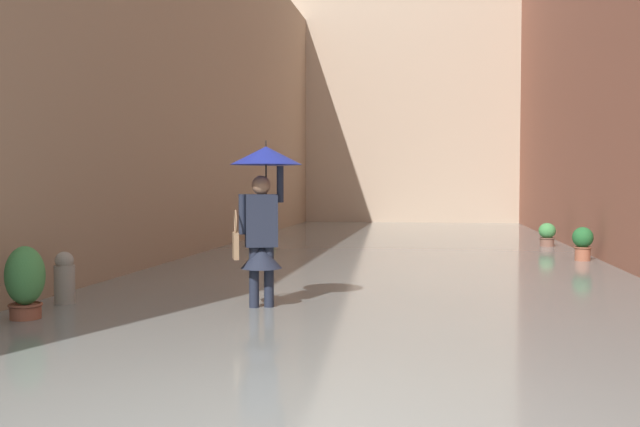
{
  "coord_description": "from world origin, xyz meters",
  "views": [
    {
      "loc": [
        -0.85,
        3.72,
        1.6
      ],
      "look_at": [
        0.47,
        -4.64,
        1.25
      ],
      "focal_mm": 39.84,
      "sensor_mm": 36.0,
      "label": 1
    }
  ],
  "objects_px": {
    "potted_plant_far_right": "(266,229)",
    "potted_plant_near_left": "(583,244)",
    "mooring_bollard": "(65,282)",
    "potted_plant_mid_left": "(547,236)",
    "potted_plant_near_right": "(25,284)",
    "person_wading": "(263,200)"
  },
  "relations": [
    {
      "from": "potted_plant_far_right",
      "to": "potted_plant_near_left",
      "type": "bearing_deg",
      "value": 146.85
    },
    {
      "from": "mooring_bollard",
      "to": "potted_plant_far_right",
      "type": "bearing_deg",
      "value": -89.66
    },
    {
      "from": "potted_plant_mid_left",
      "to": "potted_plant_near_right",
      "type": "bearing_deg",
      "value": 55.47
    },
    {
      "from": "potted_plant_near_left",
      "to": "potted_plant_far_right",
      "type": "xyz_separation_m",
      "value": [
        7.49,
        -4.89,
        -0.08
      ]
    },
    {
      "from": "potted_plant_near_right",
      "to": "potted_plant_far_right",
      "type": "distance_m",
      "value": 12.11
    },
    {
      "from": "potted_plant_near_left",
      "to": "potted_plant_near_right",
      "type": "bearing_deg",
      "value": 44.53
    },
    {
      "from": "potted_plant_near_right",
      "to": "mooring_bollard",
      "type": "relative_size",
      "value": 1.21
    },
    {
      "from": "potted_plant_near_left",
      "to": "potted_plant_far_right",
      "type": "relative_size",
      "value": 1.28
    },
    {
      "from": "person_wading",
      "to": "mooring_bollard",
      "type": "xyz_separation_m",
      "value": [
        2.51,
        0.13,
        -1.03
      ]
    },
    {
      "from": "potted_plant_far_right",
      "to": "mooring_bollard",
      "type": "xyz_separation_m",
      "value": [
        -0.07,
        11.11,
        0.03
      ]
    },
    {
      "from": "potted_plant_mid_left",
      "to": "potted_plant_near_right",
      "type": "relative_size",
      "value": 0.73
    },
    {
      "from": "potted_plant_mid_left",
      "to": "potted_plant_near_right",
      "type": "xyz_separation_m",
      "value": [
        7.16,
        10.41,
        0.13
      ]
    },
    {
      "from": "potted_plant_mid_left",
      "to": "mooring_bollard",
      "type": "height_order",
      "value": "mooring_bollard"
    },
    {
      "from": "potted_plant_near_right",
      "to": "potted_plant_near_left",
      "type": "relative_size",
      "value": 1.2
    },
    {
      "from": "potted_plant_near_right",
      "to": "potted_plant_near_left",
      "type": "bearing_deg",
      "value": -135.47
    },
    {
      "from": "potted_plant_near_right",
      "to": "person_wading",
      "type": "bearing_deg",
      "value": -154.9
    },
    {
      "from": "potted_plant_near_right",
      "to": "potted_plant_far_right",
      "type": "height_order",
      "value": "potted_plant_near_right"
    },
    {
      "from": "potted_plant_near_left",
      "to": "potted_plant_mid_left",
      "type": "bearing_deg",
      "value": -86.85
    },
    {
      "from": "person_wading",
      "to": "potted_plant_far_right",
      "type": "height_order",
      "value": "person_wading"
    },
    {
      "from": "person_wading",
      "to": "potted_plant_mid_left",
      "type": "bearing_deg",
      "value": -117.06
    },
    {
      "from": "person_wading",
      "to": "potted_plant_near_left",
      "type": "bearing_deg",
      "value": -128.93
    },
    {
      "from": "person_wading",
      "to": "potted_plant_near_left",
      "type": "xyz_separation_m",
      "value": [
        -4.91,
        -6.08,
        -0.97
      ]
    }
  ]
}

